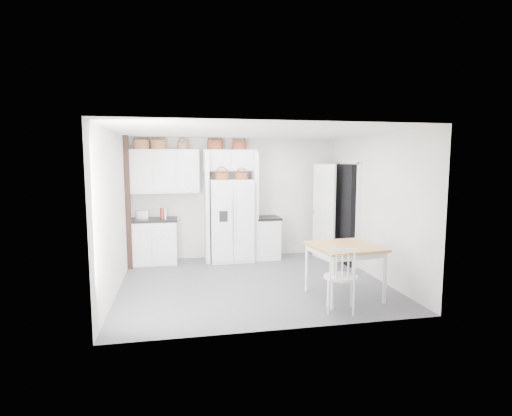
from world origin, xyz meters
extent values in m
plane|color=#41434D|center=(0.00, 0.00, 0.00)|extent=(4.50, 4.50, 0.00)
plane|color=white|center=(0.00, 0.00, 2.60)|extent=(4.50, 4.50, 0.00)
plane|color=#B5B2AA|center=(0.00, 2.00, 1.30)|extent=(4.50, 0.00, 4.50)
plane|color=#B5B2AA|center=(-2.25, 0.00, 1.30)|extent=(0.00, 4.00, 4.00)
plane|color=#B5B2AA|center=(2.25, 0.00, 1.30)|extent=(0.00, 4.00, 4.00)
cube|color=white|center=(-0.15, 1.66, 0.86)|extent=(0.89, 0.72, 1.73)
cube|color=silver|center=(-1.78, 1.70, 0.45)|extent=(0.96, 0.61, 0.89)
cube|color=silver|center=(0.64, 1.70, 0.43)|extent=(0.49, 0.59, 0.86)
cube|color=olive|center=(1.26, -1.00, 0.41)|extent=(1.09, 1.09, 0.82)
cube|color=silver|center=(0.98, -1.53, 0.49)|extent=(0.60, 0.57, 0.98)
cube|color=black|center=(-1.78, 1.70, 0.91)|extent=(1.00, 0.65, 0.04)
cube|color=black|center=(0.64, 1.70, 0.88)|extent=(0.53, 0.63, 0.04)
cube|color=silver|center=(-1.97, 1.66, 1.02)|extent=(0.27, 0.17, 0.18)
cube|color=#A03526|center=(-1.58, 1.62, 1.05)|extent=(0.07, 0.15, 0.22)
cube|color=#EFE2C7|center=(-1.52, 1.62, 1.04)|extent=(0.06, 0.15, 0.22)
cylinder|color=brown|center=(-1.96, 1.83, 2.44)|extent=(0.33, 0.33, 0.19)
cylinder|color=brown|center=(-1.62, 1.83, 2.44)|extent=(0.31, 0.31, 0.19)
cylinder|color=brown|center=(-1.13, 1.83, 2.42)|extent=(0.23, 0.23, 0.13)
cylinder|color=brown|center=(-0.46, 1.83, 2.44)|extent=(0.33, 0.33, 0.19)
cylinder|color=brown|center=(0.05, 1.83, 2.44)|extent=(0.31, 0.31, 0.17)
cylinder|color=brown|center=(-0.35, 1.56, 1.80)|extent=(0.27, 0.27, 0.14)
cylinder|color=brown|center=(0.06, 1.56, 1.80)|extent=(0.25, 0.25, 0.13)
cube|color=silver|center=(-1.50, 1.83, 1.90)|extent=(1.40, 0.34, 0.90)
cube|color=silver|center=(-0.15, 1.83, 2.12)|extent=(1.12, 0.34, 0.45)
cube|color=silver|center=(-0.66, 1.70, 1.15)|extent=(0.08, 0.60, 2.30)
cube|color=silver|center=(0.36, 1.70, 1.15)|extent=(0.08, 0.60, 2.30)
cube|color=black|center=(-2.20, 1.35, 1.30)|extent=(0.09, 0.09, 2.60)
cube|color=black|center=(2.16, 1.00, 1.02)|extent=(0.18, 0.85, 2.05)
cube|color=white|center=(1.80, 1.33, 1.02)|extent=(0.21, 0.79, 2.05)
camera|label=1|loc=(-1.26, -6.66, 2.12)|focal=28.00mm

